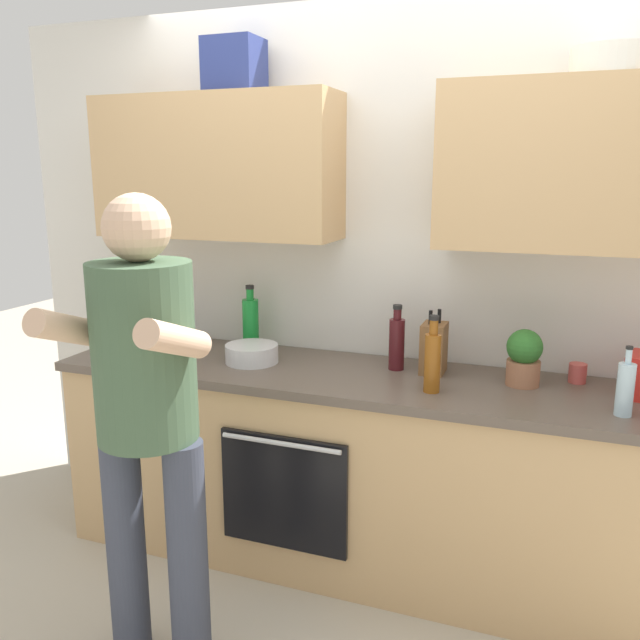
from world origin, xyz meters
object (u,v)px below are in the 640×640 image
Objects in this scene: bottle_oil at (125,333)px; bottle_water at (625,388)px; person_standing at (146,401)px; bottle_wine at (397,342)px; cup_tea at (188,336)px; bottle_soy at (155,332)px; bottle_syrup at (432,360)px; knife_block at (434,348)px; bottle_soda at (251,322)px; potted_herb at (524,357)px; mixing_bowl at (251,354)px; bottle_juice at (174,331)px; cup_ceramic at (578,373)px.

bottle_oil reaches higher than bottle_water.
bottle_wine is at bearing 57.47° from person_standing.
bottle_soy is at bearing -90.63° from cup_tea.
knife_block is at bearing 99.68° from bottle_syrup.
bottle_soda is 1.36× the size of potted_herb.
bottle_wine is at bearing -6.44° from bottle_soda.
bottle_water is (0.69, -0.02, -0.03)m from bottle_syrup.
potted_herb is (1.79, 0.20, 0.01)m from bottle_oil.
bottle_syrup reaches higher than mixing_bowl.
bottle_syrup reaches higher than bottle_soy.
bottle_juice is 0.94× the size of bottle_soda.
knife_block is at bearing -4.70° from bottle_soda.
person_standing is 6.97× the size of mixing_bowl.
bottle_juice reaches higher than bottle_oil.
cup_ceramic is 1.41m from mixing_bowl.
bottle_syrup is 0.26m from knife_block.
bottle_juice is (0.22, 0.07, 0.01)m from bottle_oil.
bottle_soda is 3.94× the size of cup_ceramic.
person_standing is at bearing -63.17° from bottle_juice.
bottle_soda is 0.34m from cup_tea.
bottle_wine is at bearing 10.73° from bottle_oil.
cup_ceramic is (1.37, 1.05, -0.06)m from person_standing.
bottle_soda reaches higher than bottle_water.
cup_tea is at bearing -169.74° from bottle_soda.
bottle_water is at bearing -2.89° from bottle_juice.
bottle_soda is at bearing 46.03° from bottle_soy.
mixing_bowl is (-1.40, -0.21, 0.00)m from cup_ceramic.
person_standing is 17.55× the size of cup_tea.
bottle_juice is 0.21m from cup_tea.
bottle_soy is at bearing -121.34° from bottle_juice.
bottle_juice is 0.99× the size of bottle_soy.
knife_block is at bearing -0.81° from cup_tea.
potted_herb is (1.16, 0.94, 0.02)m from person_standing.
potted_herb is at bearing 147.25° from bottle_water.
bottle_juice is 1.24× the size of mixing_bowl.
person_standing is 0.84m from mixing_bowl.
bottle_wine is (1.03, 0.17, 0.00)m from bottle_juice.
cup_tea is 0.46m from mixing_bowl.
cup_tea is 0.35× the size of knife_block.
bottle_soy is 3.77× the size of cup_ceramic.
cup_ceramic is 0.25m from potted_herb.
bottle_water is at bearing -11.96° from bottle_soda.
bottle_soda is at bearing 173.56° from bottle_wine.
bottle_soda is 0.76m from bottle_wine.
bottle_soda is 1.51m from cup_ceramic.
bottle_syrup is at bearing 178.63° from bottle_water.
bottle_oil is at bearing -170.99° from cup_ceramic.
bottle_wine reaches higher than potted_herb.
mixing_bowl is 1.04× the size of potted_herb.
cup_tea is at bearing 179.19° from knife_block.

